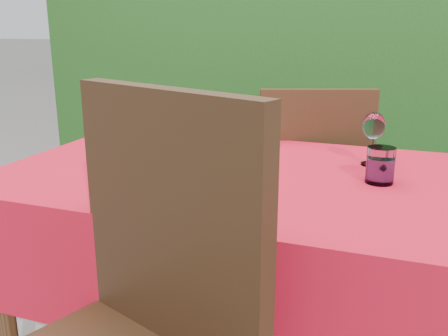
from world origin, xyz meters
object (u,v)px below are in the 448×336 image
(pasta_plate, at_px, (247,139))
(wine_glass, at_px, (374,128))
(steel_ramekin, at_px, (139,136))
(water_glass, at_px, (380,167))
(fork, at_px, (142,160))
(chair_far, at_px, (309,186))
(pizza_plate, at_px, (212,168))
(chair_near, at_px, (129,331))

(pasta_plate, xyz_separation_m, wine_glass, (0.43, -0.12, 0.09))
(wine_glass, relative_size, steel_ramekin, 2.06)
(water_glass, relative_size, fork, 0.46)
(chair_far, xyz_separation_m, wine_glass, (0.25, -0.39, 0.33))
(fork, relative_size, steel_ramekin, 2.68)
(chair_far, distance_m, water_glass, 0.67)
(pizza_plate, distance_m, steel_ramekin, 0.54)
(fork, bearing_deg, pasta_plate, 38.24)
(pasta_plate, bearing_deg, pizza_plate, -85.98)
(pizza_plate, bearing_deg, water_glass, 14.64)
(fork, bearing_deg, wine_glass, 1.94)
(wine_glass, xyz_separation_m, fork, (-0.67, -0.20, -0.11))
(chair_far, relative_size, pizza_plate, 2.49)
(pasta_plate, bearing_deg, steel_ramekin, -171.58)
(chair_near, xyz_separation_m, chair_far, (0.12, 1.18, -0.06))
(pasta_plate, bearing_deg, chair_far, 56.52)
(chair_near, relative_size, fork, 5.01)
(chair_far, bearing_deg, wine_glass, 102.36)
(steel_ramekin, bearing_deg, pasta_plate, 8.42)
(chair_far, xyz_separation_m, pizza_plate, (-0.15, -0.67, 0.24))
(pizza_plate, relative_size, water_glass, 3.86)
(pasta_plate, relative_size, water_glass, 2.29)
(pizza_plate, height_order, pasta_plate, pasta_plate)
(steel_ramekin, bearing_deg, pizza_plate, -39.05)
(water_glass, bearing_deg, steel_ramekin, 165.01)
(pasta_plate, relative_size, steel_ramekin, 2.86)
(chair_far, height_order, pasta_plate, chair_far)
(wine_glass, bearing_deg, chair_far, 122.77)
(water_glass, relative_size, wine_glass, 0.60)
(pizza_plate, relative_size, wine_glass, 2.33)
(wine_glass, height_order, fork, wine_glass)
(chair_near, bearing_deg, steel_ramekin, 138.07)
(chair_near, height_order, water_glass, chair_near)
(pizza_plate, bearing_deg, chair_far, 77.36)
(steel_ramekin, bearing_deg, wine_glass, -4.13)
(chair_far, relative_size, wine_glass, 5.81)
(chair_far, bearing_deg, fork, 34.09)
(wine_glass, xyz_separation_m, steel_ramekin, (-0.82, 0.06, -0.10))
(water_glass, bearing_deg, wine_glass, 101.36)
(wine_glass, distance_m, steel_ramekin, 0.83)
(fork, bearing_deg, pizza_plate, -32.20)
(chair_near, bearing_deg, chair_far, 104.37)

